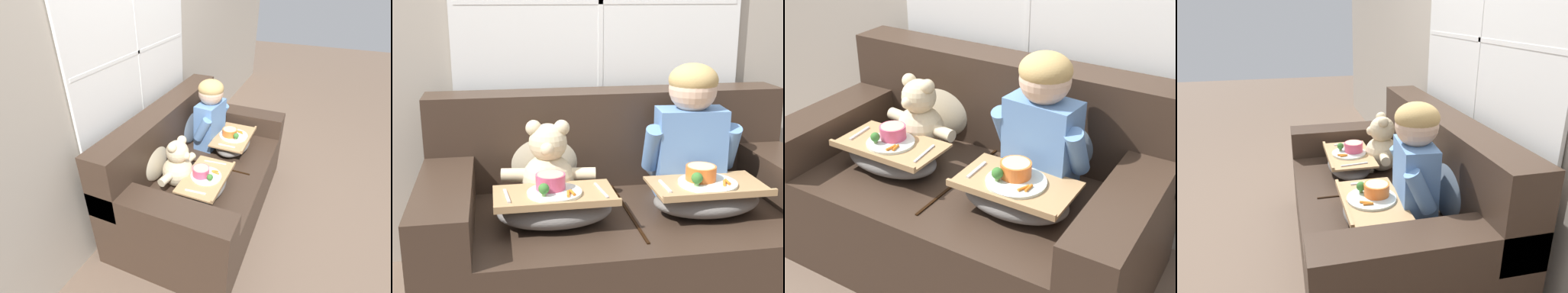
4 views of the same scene
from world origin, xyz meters
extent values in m
cube|color=#A89E8E|center=(0.00, 0.61, 1.30)|extent=(8.00, 0.05, 2.60)
cube|color=white|center=(0.00, 0.57, 1.34)|extent=(1.49, 0.02, 1.30)
cube|color=black|center=(0.00, 0.57, 1.34)|extent=(1.44, 0.01, 1.25)
cube|color=white|center=(0.00, 0.56, 1.34)|extent=(0.02, 0.02, 1.25)
cube|color=white|center=(0.00, 0.56, 1.34)|extent=(1.44, 0.02, 0.02)
cube|color=#38281E|center=(0.00, 0.00, 0.23)|extent=(1.74, 0.98, 0.47)
cube|color=#38281E|center=(0.00, 0.38, 0.70)|extent=(1.74, 0.22, 0.46)
cube|color=#38281E|center=(-0.76, 0.00, 0.56)|extent=(0.22, 0.98, 0.19)
cube|color=black|center=(0.00, -0.02, 0.47)|extent=(0.01, 0.72, 0.01)
ellipsoid|color=slate|center=(0.32, 0.30, 0.65)|extent=(0.39, 0.19, 0.40)
ellipsoid|color=#C1B293|center=(-0.32, 0.30, 0.65)|extent=(0.36, 0.17, 0.38)
cube|color=#5B84BC|center=(0.32, 0.09, 0.68)|extent=(0.32, 0.20, 0.41)
sphere|color=beige|center=(0.32, 0.09, 0.97)|extent=(0.21, 0.21, 0.21)
ellipsoid|color=tan|center=(0.32, 0.09, 1.01)|extent=(0.22, 0.22, 0.15)
cylinder|color=#5B84BC|center=(0.15, 0.09, 0.71)|extent=(0.09, 0.17, 0.23)
cylinder|color=#5B84BC|center=(0.50, 0.06, 0.71)|extent=(0.09, 0.17, 0.23)
sphere|color=beige|center=(-0.32, 0.09, 0.59)|extent=(0.23, 0.23, 0.23)
sphere|color=beige|center=(-0.32, 0.09, 0.76)|extent=(0.17, 0.17, 0.17)
sphere|color=beige|center=(-0.38, 0.10, 0.82)|extent=(0.07, 0.07, 0.07)
sphere|color=beige|center=(-0.26, 0.08, 0.82)|extent=(0.07, 0.07, 0.07)
sphere|color=beige|center=(-0.33, 0.02, 0.75)|extent=(0.06, 0.06, 0.06)
sphere|color=black|center=(-0.34, 0.00, 0.75)|extent=(0.02, 0.02, 0.02)
cylinder|color=beige|center=(-0.47, 0.11, 0.61)|extent=(0.12, 0.08, 0.06)
cylinder|color=beige|center=(-0.18, 0.07, 0.61)|extent=(0.12, 0.08, 0.06)
cylinder|color=beige|center=(-0.39, -0.02, 0.50)|extent=(0.07, 0.11, 0.06)
cylinder|color=beige|center=(-0.29, -0.03, 0.50)|extent=(0.07, 0.11, 0.06)
ellipsoid|color=slate|center=(0.32, -0.13, 0.53)|extent=(0.46, 0.29, 0.12)
cube|color=tan|center=(0.32, -0.13, 0.60)|extent=(0.48, 0.30, 0.01)
cube|color=tan|center=(0.32, -0.27, 0.61)|extent=(0.48, 0.02, 0.02)
cylinder|color=silver|center=(0.32, -0.13, 0.61)|extent=(0.25, 0.25, 0.01)
cylinder|color=orange|center=(0.30, -0.10, 0.64)|extent=(0.13, 0.13, 0.06)
cylinder|color=#E5D189|center=(0.30, -0.10, 0.67)|extent=(0.11, 0.11, 0.01)
sphere|color=#38702D|center=(0.26, -0.17, 0.65)|extent=(0.05, 0.05, 0.05)
cylinder|color=#7A9E56|center=(0.26, -0.17, 0.62)|extent=(0.02, 0.02, 0.02)
cylinder|color=orange|center=(0.38, -0.18, 0.62)|extent=(0.03, 0.06, 0.01)
cylinder|color=orange|center=(0.40, -0.17, 0.62)|extent=(0.01, 0.05, 0.01)
cube|color=silver|center=(0.14, -0.13, 0.61)|extent=(0.01, 0.14, 0.01)
ellipsoid|color=slate|center=(-0.32, -0.13, 0.53)|extent=(0.47, 0.28, 0.12)
cube|color=tan|center=(-0.32, -0.13, 0.60)|extent=(0.49, 0.29, 0.01)
cube|color=tan|center=(-0.32, -0.27, 0.61)|extent=(0.49, 0.02, 0.02)
cylinder|color=silver|center=(-0.32, -0.13, 0.61)|extent=(0.22, 0.22, 0.01)
cylinder|color=#D64C70|center=(-0.34, -0.10, 0.64)|extent=(0.12, 0.12, 0.06)
cylinder|color=#E5D189|center=(-0.34, -0.10, 0.67)|extent=(0.11, 0.11, 0.01)
sphere|color=#38702D|center=(-0.37, -0.18, 0.64)|extent=(0.04, 0.04, 0.04)
cylinder|color=#7A9E56|center=(-0.37, -0.18, 0.62)|extent=(0.02, 0.02, 0.02)
cylinder|color=orange|center=(-0.28, -0.19, 0.62)|extent=(0.02, 0.06, 0.01)
cylinder|color=orange|center=(-0.26, -0.18, 0.62)|extent=(0.02, 0.05, 0.01)
cube|color=silver|center=(-0.51, -0.13, 0.61)|extent=(0.03, 0.14, 0.01)
cube|color=silver|center=(-0.13, -0.13, 0.61)|extent=(0.03, 0.17, 0.01)
camera|label=1|loc=(-1.96, -0.77, 1.91)|focal=28.00mm
camera|label=2|loc=(-0.55, -2.17, 1.38)|focal=50.00mm
camera|label=3|loc=(1.18, -1.79, 1.75)|focal=50.00mm
camera|label=4|loc=(1.98, -0.52, 1.50)|focal=35.00mm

